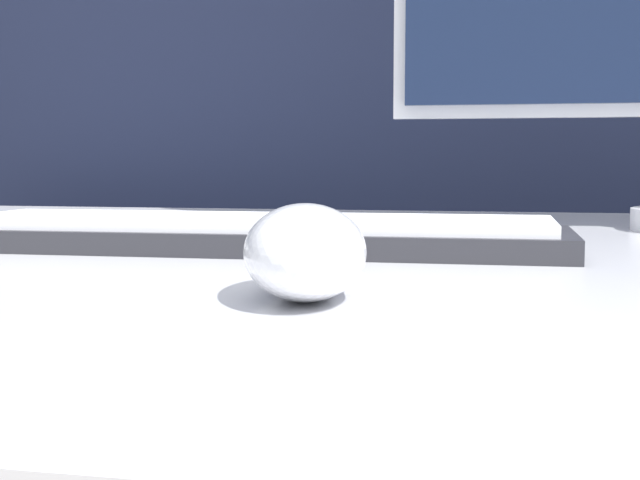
{
  "coord_description": "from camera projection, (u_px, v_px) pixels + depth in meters",
  "views": [
    {
      "loc": [
        0.03,
        -0.64,
        0.78
      ],
      "look_at": [
        -0.06,
        -0.2,
        0.74
      ],
      "focal_mm": 50.0,
      "sensor_mm": 36.0,
      "label": 1
    }
  ],
  "objects": [
    {
      "name": "keyboard",
      "position": [
        254.0,
        233.0,
        0.65
      ],
      "size": [
        0.45,
        0.14,
        0.02
      ],
      "rotation": [
        0.0,
        0.0,
        0.01
      ],
      "color": "#28282D",
      "rests_on": "desk"
    },
    {
      "name": "computer_mouse_near",
      "position": [
        305.0,
        251.0,
        0.42
      ],
      "size": [
        0.08,
        0.12,
        0.05
      ],
      "rotation": [
        0.0,
        0.0,
        0.21
      ],
      "color": "white",
      "rests_on": "desk"
    },
    {
      "name": "partition_panel",
      "position": [
        486.0,
        185.0,
        1.23
      ],
      "size": [
        5.0,
        0.03,
        1.49
      ],
      "color": "black",
      "rests_on": "ground_plane"
    }
  ]
}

